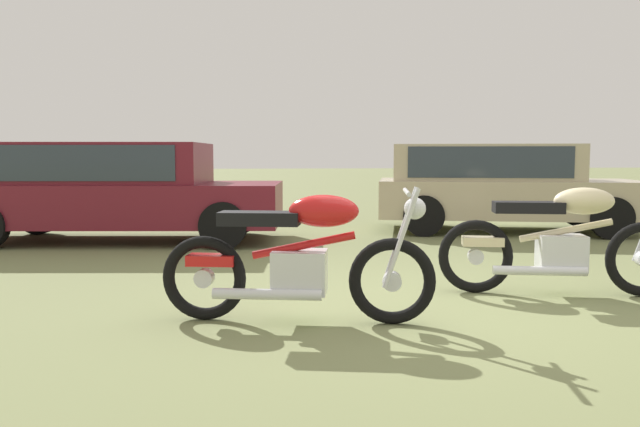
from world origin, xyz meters
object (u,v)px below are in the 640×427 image
Objects in this scene: car_burgundy at (108,184)px; motorcycle_cream at (562,241)px; motorcycle_red at (300,258)px; car_beige at (495,181)px.

motorcycle_cream is at bearing -35.13° from car_burgundy.
motorcycle_red and motorcycle_cream have the same top height.
motorcycle_cream is 0.43× the size of car_burgundy.
car_beige is (3.89, 5.35, 0.35)m from motorcycle_red.
car_burgundy is at bearing -160.72° from car_beige.
car_burgundy is at bearing 127.56° from motorcycle_red.
car_burgundy is 1.06× the size of car_beige.
car_burgundy is (-2.22, 4.99, 0.35)m from motorcycle_red.
car_beige is at bearing 67.56° from motorcycle_red.
car_burgundy is at bearing 151.49° from motorcycle_cream.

